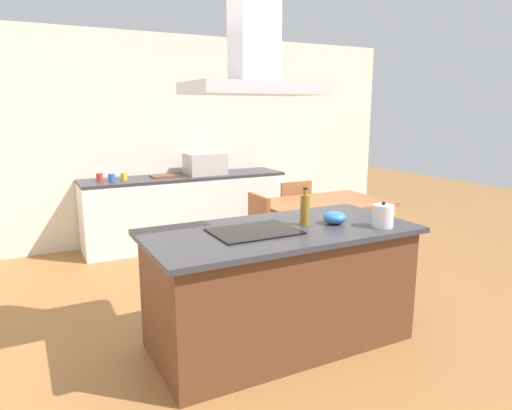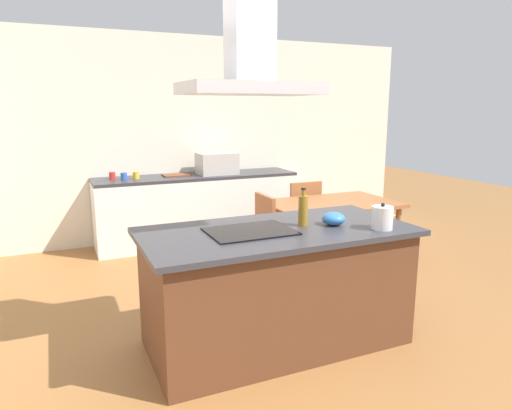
{
  "view_description": "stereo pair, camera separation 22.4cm",
  "coord_description": "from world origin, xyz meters",
  "px_view_note": "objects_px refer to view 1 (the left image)",
  "views": [
    {
      "loc": [
        -1.67,
        -2.81,
        1.77
      ],
      "look_at": [
        0.01,
        0.4,
        1.0
      ],
      "focal_mm": 32.39,
      "sensor_mm": 36.0,
      "label": 1
    },
    {
      "loc": [
        -1.46,
        -2.91,
        1.77
      ],
      "look_at": [
        0.01,
        0.4,
        1.0
      ],
      "focal_mm": 32.39,
      "sensor_mm": 36.0,
      "label": 2
    }
  ],
  "objects_px": {
    "coffee_mug_yellow": "(124,176)",
    "chair_at_left_end": "(250,232)",
    "coffee_mug_red": "(99,177)",
    "range_hood": "(254,55)",
    "countertop_microwave": "(205,164)",
    "mixing_bowl": "(335,217)",
    "coffee_mug_blue": "(112,178)",
    "olive_oil_bottle": "(305,209)",
    "cooktop": "(254,231)",
    "tea_kettle": "(383,216)",
    "dining_table": "(323,209)",
    "cutting_board": "(165,176)",
    "chair_facing_back_wall": "(291,211)"
  },
  "relations": [
    {
      "from": "tea_kettle",
      "to": "countertop_microwave",
      "type": "bearing_deg",
      "value": 92.77
    },
    {
      "from": "mixing_bowl",
      "to": "dining_table",
      "type": "height_order",
      "value": "mixing_bowl"
    },
    {
      "from": "coffee_mug_yellow",
      "to": "chair_at_left_end",
      "type": "distance_m",
      "value": 1.88
    },
    {
      "from": "countertop_microwave",
      "to": "coffee_mug_red",
      "type": "height_order",
      "value": "countertop_microwave"
    },
    {
      "from": "coffee_mug_red",
      "to": "range_hood",
      "type": "xyz_separation_m",
      "value": [
        0.58,
        -2.95,
        1.16
      ]
    },
    {
      "from": "cooktop",
      "to": "cutting_board",
      "type": "height_order",
      "value": "cutting_board"
    },
    {
      "from": "dining_table",
      "to": "coffee_mug_red",
      "type": "bearing_deg",
      "value": 141.68
    },
    {
      "from": "coffee_mug_yellow",
      "to": "cooktop",
      "type": "bearing_deg",
      "value": -83.86
    },
    {
      "from": "olive_oil_bottle",
      "to": "countertop_microwave",
      "type": "relative_size",
      "value": 0.57
    },
    {
      "from": "cutting_board",
      "to": "range_hood",
      "type": "height_order",
      "value": "range_hood"
    },
    {
      "from": "countertop_microwave",
      "to": "coffee_mug_blue",
      "type": "relative_size",
      "value": 5.56
    },
    {
      "from": "tea_kettle",
      "to": "mixing_bowl",
      "type": "xyz_separation_m",
      "value": [
        -0.26,
        0.24,
        -0.04
      ]
    },
    {
      "from": "dining_table",
      "to": "chair_facing_back_wall",
      "type": "distance_m",
      "value": 0.68
    },
    {
      "from": "coffee_mug_yellow",
      "to": "coffee_mug_blue",
      "type": "bearing_deg",
      "value": -169.8
    },
    {
      "from": "cooktop",
      "to": "mixing_bowl",
      "type": "distance_m",
      "value": 0.66
    },
    {
      "from": "cooktop",
      "to": "tea_kettle",
      "type": "relative_size",
      "value": 2.9
    },
    {
      "from": "tea_kettle",
      "to": "coffee_mug_blue",
      "type": "bearing_deg",
      "value": 113.51
    },
    {
      "from": "coffee_mug_blue",
      "to": "chair_facing_back_wall",
      "type": "relative_size",
      "value": 0.1
    },
    {
      "from": "tea_kettle",
      "to": "coffee_mug_red",
      "type": "bearing_deg",
      "value": 114.59
    },
    {
      "from": "cutting_board",
      "to": "range_hood",
      "type": "distance_m",
      "value": 3.17
    },
    {
      "from": "mixing_bowl",
      "to": "cutting_board",
      "type": "xyz_separation_m",
      "value": [
        -0.44,
        3.0,
        -0.04
      ]
    },
    {
      "from": "cooktop",
      "to": "olive_oil_bottle",
      "type": "xyz_separation_m",
      "value": [
        0.43,
        0.01,
        0.12
      ]
    },
    {
      "from": "tea_kettle",
      "to": "cooktop",
      "type": "bearing_deg",
      "value": 161.1
    },
    {
      "from": "coffee_mug_yellow",
      "to": "chair_at_left_end",
      "type": "height_order",
      "value": "coffee_mug_yellow"
    },
    {
      "from": "cooktop",
      "to": "dining_table",
      "type": "xyz_separation_m",
      "value": [
        1.52,
        1.28,
        -0.24
      ]
    },
    {
      "from": "olive_oil_bottle",
      "to": "mixing_bowl",
      "type": "bearing_deg",
      "value": -18.52
    },
    {
      "from": "olive_oil_bottle",
      "to": "countertop_microwave",
      "type": "distance_m",
      "value": 2.89
    },
    {
      "from": "coffee_mug_yellow",
      "to": "cutting_board",
      "type": "bearing_deg",
      "value": 7.19
    },
    {
      "from": "cooktop",
      "to": "tea_kettle",
      "type": "distance_m",
      "value": 0.96
    },
    {
      "from": "chair_at_left_end",
      "to": "tea_kettle",
      "type": "bearing_deg",
      "value": -79.34
    },
    {
      "from": "coffee_mug_blue",
      "to": "cutting_board",
      "type": "xyz_separation_m",
      "value": [
        0.67,
        0.09,
        -0.04
      ]
    },
    {
      "from": "tea_kettle",
      "to": "mixing_bowl",
      "type": "relative_size",
      "value": 1.17
    },
    {
      "from": "tea_kettle",
      "to": "chair_facing_back_wall",
      "type": "relative_size",
      "value": 0.23
    },
    {
      "from": "countertop_microwave",
      "to": "range_hood",
      "type": "bearing_deg",
      "value": -104.7
    },
    {
      "from": "coffee_mug_red",
      "to": "cutting_board",
      "type": "xyz_separation_m",
      "value": [
        0.8,
        -0.02,
        -0.04
      ]
    },
    {
      "from": "olive_oil_bottle",
      "to": "dining_table",
      "type": "bearing_deg",
      "value": 49.42
    },
    {
      "from": "coffee_mug_red",
      "to": "coffee_mug_yellow",
      "type": "bearing_deg",
      "value": -17.21
    },
    {
      "from": "coffee_mug_yellow",
      "to": "chair_at_left_end",
      "type": "bearing_deg",
      "value": -59.85
    },
    {
      "from": "dining_table",
      "to": "mixing_bowl",
      "type": "bearing_deg",
      "value": -122.83
    },
    {
      "from": "mixing_bowl",
      "to": "coffee_mug_blue",
      "type": "relative_size",
      "value": 1.96
    },
    {
      "from": "olive_oil_bottle",
      "to": "cooktop",
      "type": "bearing_deg",
      "value": -179.01
    },
    {
      "from": "coffee_mug_yellow",
      "to": "coffee_mug_red",
      "type": "bearing_deg",
      "value": 162.79
    },
    {
      "from": "coffee_mug_blue",
      "to": "countertop_microwave",
      "type": "bearing_deg",
      "value": 2.04
    },
    {
      "from": "coffee_mug_blue",
      "to": "range_hood",
      "type": "bearing_deg",
      "value": -80.8
    },
    {
      "from": "chair_at_left_end",
      "to": "coffee_mug_yellow",
      "type": "bearing_deg",
      "value": 120.15
    },
    {
      "from": "tea_kettle",
      "to": "coffee_mug_yellow",
      "type": "xyz_separation_m",
      "value": [
        -1.22,
        3.18,
        -0.04
      ]
    },
    {
      "from": "coffee_mug_blue",
      "to": "chair_at_left_end",
      "type": "distance_m",
      "value": 1.94
    },
    {
      "from": "olive_oil_bottle",
      "to": "cutting_board",
      "type": "height_order",
      "value": "olive_oil_bottle"
    },
    {
      "from": "cooktop",
      "to": "coffee_mug_yellow",
      "type": "height_order",
      "value": "coffee_mug_yellow"
    },
    {
      "from": "coffee_mug_red",
      "to": "chair_at_left_end",
      "type": "xyz_separation_m",
      "value": [
        1.19,
        -1.67,
        -0.44
      ]
    }
  ]
}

